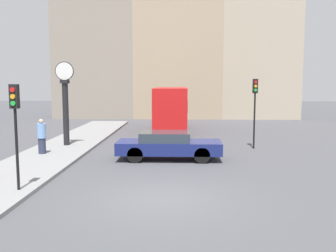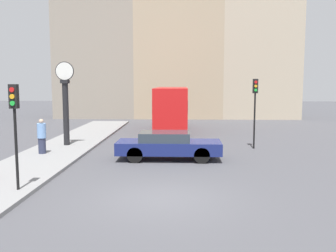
# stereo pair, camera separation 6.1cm
# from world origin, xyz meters

# --- Properties ---
(ground_plane) EXTENTS (120.00, 120.00, 0.00)m
(ground_plane) POSITION_xyz_m (0.00, 0.00, 0.00)
(ground_plane) COLOR #47474C
(sidewalk_corner) EXTENTS (3.22, 23.72, 0.13)m
(sidewalk_corner) POSITION_xyz_m (-5.72, 9.86, 0.07)
(sidewalk_corner) COLOR gray
(sidewalk_corner) RESTS_ON ground_plane
(building_row) EXTENTS (24.00, 5.00, 19.48)m
(building_row) POSITION_xyz_m (0.03, 27.16, 9.12)
(building_row) COLOR gray
(building_row) RESTS_ON ground_plane
(sedan_car) EXTENTS (4.79, 1.77, 1.29)m
(sedan_car) POSITION_xyz_m (-0.00, 5.89, 0.68)
(sedan_car) COLOR navy
(sedan_car) RESTS_ON ground_plane
(bus_distant) EXTENTS (2.33, 7.23, 3.17)m
(bus_distant) POSITION_xyz_m (-0.15, 16.46, 1.79)
(bus_distant) COLOR red
(bus_distant) RESTS_ON ground_plane
(traffic_light_near) EXTENTS (0.26, 0.24, 3.37)m
(traffic_light_near) POSITION_xyz_m (-4.61, 0.34, 2.56)
(traffic_light_near) COLOR black
(traffic_light_near) RESTS_ON sidewalk_corner
(traffic_light_far) EXTENTS (0.26, 0.24, 3.75)m
(traffic_light_far) POSITION_xyz_m (4.53, 8.95, 2.68)
(traffic_light_far) COLOR black
(traffic_light_far) RESTS_ON ground_plane
(street_clock) EXTENTS (1.01, 0.41, 4.54)m
(street_clock) POSITION_xyz_m (-5.71, 8.95, 2.40)
(street_clock) COLOR black
(street_clock) RESTS_ON sidewalk_corner
(pedestrian_blue_stripe) EXTENTS (0.42, 0.42, 1.68)m
(pedestrian_blue_stripe) POSITION_xyz_m (-6.13, 6.43, 0.96)
(pedestrian_blue_stripe) COLOR #2D334C
(pedestrian_blue_stripe) RESTS_ON sidewalk_corner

